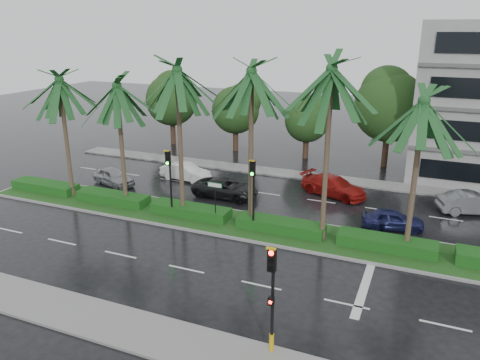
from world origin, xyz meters
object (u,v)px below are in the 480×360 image
at_px(car_red, 334,186).
at_px(car_grey, 472,203).
at_px(signal_near, 272,296).
at_px(car_blue, 393,219).
at_px(car_white, 185,172).
at_px(street_sign, 215,192).
at_px(car_silver, 113,177).
at_px(signal_median_left, 169,174).
at_px(car_darkgrey, 225,188).

xyz_separation_m(car_red, car_grey, (9.00, 0.10, 0.00)).
relative_size(signal_near, car_grey, 1.02).
bearing_deg(car_blue, car_grey, -58.09).
bearing_deg(car_red, car_white, 115.28).
relative_size(street_sign, car_silver, 0.68).
distance_m(signal_near, street_sign, 12.11).
bearing_deg(signal_median_left, car_silver, 151.60).
bearing_deg(car_red, car_blue, -114.51).
height_order(signal_near, car_darkgrey, signal_near).
xyz_separation_m(signal_median_left, car_grey, (17.50, 8.35, -2.29)).
bearing_deg(car_silver, car_red, -57.29).
relative_size(car_blue, car_grey, 0.84).
distance_m(car_darkgrey, car_blue, 11.56).
xyz_separation_m(car_white, car_blue, (16.00, -3.43, -0.05)).
height_order(car_red, car_grey, car_grey).
bearing_deg(signal_near, street_sign, 125.34).
relative_size(car_darkgrey, car_red, 0.97).
bearing_deg(car_silver, car_blue, -72.70).
height_order(signal_near, car_blue, signal_near).
xyz_separation_m(signal_near, car_darkgrey, (-8.50, 14.62, -1.85)).
distance_m(car_darkgrey, car_red, 7.75).
relative_size(street_sign, car_red, 0.54).
bearing_deg(car_blue, car_red, 31.87).
xyz_separation_m(car_red, car_blue, (4.50, -4.45, -0.09)).
distance_m(signal_near, signal_median_left, 13.93).
bearing_deg(car_grey, car_red, 70.89).
bearing_deg(car_grey, signal_median_left, 95.76).
xyz_separation_m(car_darkgrey, car_red, (7.00, 3.31, 0.05)).
distance_m(signal_near, car_grey, 19.61).
bearing_deg(car_red, street_sign, 165.90).
xyz_separation_m(street_sign, car_silver, (-10.50, 3.87, -1.47)).
bearing_deg(car_blue, signal_near, 154.03).
bearing_deg(signal_median_left, car_red, 44.13).
xyz_separation_m(street_sign, car_red, (5.50, 8.06, -1.42)).
height_order(signal_median_left, car_white, signal_median_left).
distance_m(street_sign, car_red, 9.86).
relative_size(car_silver, car_blue, 1.06).
xyz_separation_m(car_blue, car_grey, (4.50, 4.55, 0.09)).
height_order(car_red, car_blue, car_red).
relative_size(car_red, car_grey, 1.13).
relative_size(signal_near, car_white, 1.08).
height_order(car_white, car_darkgrey, car_white).
relative_size(signal_median_left, car_white, 1.08).
distance_m(signal_median_left, car_white, 8.16).
height_order(street_sign, car_darkgrey, street_sign).
height_order(car_silver, car_darkgrey, same).
height_order(car_darkgrey, car_grey, car_grey).
bearing_deg(car_red, signal_near, -155.02).
relative_size(signal_median_left, car_darkgrey, 0.93).
distance_m(signal_median_left, car_grey, 19.52).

